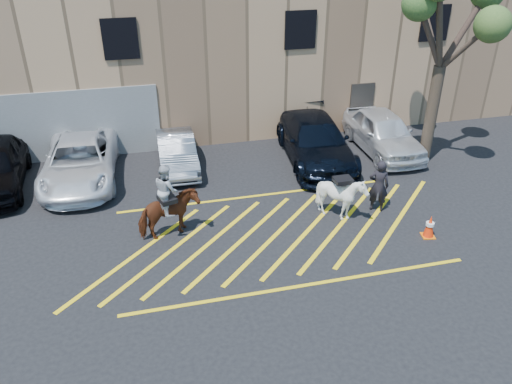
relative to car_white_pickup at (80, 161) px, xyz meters
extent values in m
plane|color=black|center=(5.94, -4.95, -0.76)|extent=(90.00, 90.00, 0.00)
imported|color=white|center=(0.00, 0.00, 0.00)|extent=(2.76, 5.55, 1.51)
imported|color=gray|center=(3.53, 0.21, -0.10)|extent=(1.43, 3.99, 1.31)
imported|color=black|center=(8.91, -0.42, 0.08)|extent=(2.87, 5.97, 1.68)
imported|color=white|center=(11.91, -0.26, 0.07)|extent=(2.01, 4.87, 1.65)
imported|color=black|center=(9.58, -4.60, 0.14)|extent=(0.78, 0.68, 1.79)
cube|color=tan|center=(5.94, 7.05, 2.74)|extent=(32.00, 10.00, 7.00)
cube|color=black|center=(1.94, 2.01, 3.84)|extent=(1.30, 0.08, 1.50)
cube|color=black|center=(8.94, 2.01, 3.84)|extent=(1.30, 0.08, 1.50)
cube|color=black|center=(14.94, 2.01, 3.84)|extent=(1.30, 0.08, 1.50)
cube|color=#38332D|center=(11.94, 2.01, 0.34)|extent=(1.10, 0.08, 2.20)
cube|color=yellow|center=(1.74, -5.25, -0.75)|extent=(4.20, 4.20, 0.01)
cube|color=yellow|center=(2.79, -5.25, -0.75)|extent=(4.20, 4.20, 0.01)
cube|color=yellow|center=(3.84, -5.25, -0.75)|extent=(4.20, 4.20, 0.01)
cube|color=yellow|center=(4.89, -5.25, -0.75)|extent=(4.20, 4.20, 0.01)
cube|color=yellow|center=(5.94, -5.25, -0.75)|extent=(4.20, 4.20, 0.01)
cube|color=yellow|center=(6.99, -5.25, -0.75)|extent=(4.20, 4.20, 0.01)
cube|color=yellow|center=(8.04, -5.25, -0.75)|extent=(4.20, 4.20, 0.01)
cube|color=yellow|center=(9.09, -5.25, -0.75)|extent=(4.20, 4.20, 0.01)
cube|color=yellow|center=(10.14, -5.25, -0.75)|extent=(4.20, 4.20, 0.01)
cube|color=yellow|center=(5.94, -2.75, -0.75)|extent=(9.50, 0.12, 0.01)
cube|color=yellow|center=(5.94, -7.75, -0.75)|extent=(9.50, 0.12, 0.01)
imported|color=#5F2916|center=(2.80, -4.51, 0.00)|extent=(1.96, 1.30, 1.52)
imported|color=#AEB1B9|center=(2.80, -4.51, 0.85)|extent=(0.78, 0.89, 1.55)
cube|color=black|center=(2.80, -4.51, 0.54)|extent=(0.60, 0.67, 0.14)
imported|color=white|center=(8.22, -4.78, 0.01)|extent=(1.25, 1.40, 1.53)
cube|color=black|center=(8.22, -4.78, 0.61)|extent=(0.56, 0.46, 0.14)
cube|color=orange|center=(10.42, -6.45, -0.74)|extent=(0.45, 0.45, 0.03)
cone|color=#FF310A|center=(10.42, -6.45, -0.38)|extent=(0.32, 0.32, 0.70)
cylinder|color=white|center=(10.42, -6.45, -0.32)|extent=(0.25, 0.25, 0.10)
cylinder|color=#48372C|center=(13.14, -1.54, 1.14)|extent=(0.44, 0.44, 3.80)
cylinder|color=#46322A|center=(13.92, -1.40, 4.22)|extent=(1.76, 0.51, 2.68)
cylinder|color=#423328|center=(13.06, -0.68, 4.05)|extent=(0.33, 1.88, 2.34)
cylinder|color=#4A382C|center=(12.53, -1.54, 4.09)|extent=(1.40, 0.20, 2.39)
cylinder|color=#4D382E|center=(13.48, -2.27, 3.83)|extent=(0.78, 1.62, 1.96)
cylinder|color=#47352B|center=(12.67, -1.81, 4.45)|extent=(1.16, 0.77, 3.11)
sphere|color=#557231|center=(11.92, -1.54, 5.24)|extent=(1.20, 1.20, 1.20)
sphere|color=#4F6C2E|center=(13.82, -3.00, 4.73)|extent=(1.20, 1.20, 1.20)
camera|label=1|loc=(2.26, -17.48, 7.81)|focal=35.00mm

